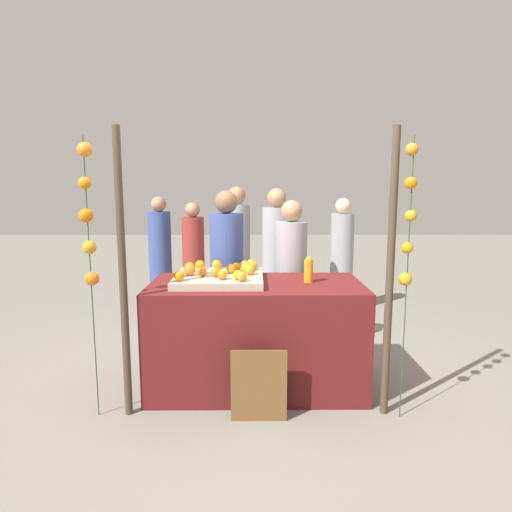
% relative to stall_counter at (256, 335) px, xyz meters
% --- Properties ---
extents(ground_plane, '(24.00, 24.00, 0.00)m').
position_rel_stall_counter_xyz_m(ground_plane, '(0.00, 0.00, -0.45)').
color(ground_plane, gray).
extents(stall_counter, '(1.74, 0.88, 0.89)m').
position_rel_stall_counter_xyz_m(stall_counter, '(0.00, 0.00, 0.00)').
color(stall_counter, '#5B1919').
rests_on(stall_counter, ground_plane).
extents(orange_tray, '(0.72, 0.69, 0.06)m').
position_rel_stall_counter_xyz_m(orange_tray, '(-0.31, 0.03, 0.48)').
color(orange_tray, '#B2AD99').
rests_on(orange_tray, stall_counter).
extents(orange_0, '(0.08, 0.08, 0.08)m').
position_rel_stall_counter_xyz_m(orange_0, '(-0.44, -0.02, 0.54)').
color(orange_0, orange).
rests_on(orange_0, orange_tray).
extents(orange_1, '(0.08, 0.08, 0.08)m').
position_rel_stall_counter_xyz_m(orange_1, '(-0.33, -0.06, 0.55)').
color(orange_1, orange).
rests_on(orange_1, orange_tray).
extents(orange_2, '(0.07, 0.07, 0.07)m').
position_rel_stall_counter_xyz_m(orange_2, '(-0.02, 0.25, 0.54)').
color(orange_2, orange).
rests_on(orange_2, orange_tray).
extents(orange_3, '(0.08, 0.08, 0.08)m').
position_rel_stall_counter_xyz_m(orange_3, '(-0.14, -0.16, 0.54)').
color(orange_3, orange).
rests_on(orange_3, orange_tray).
extents(orange_4, '(0.09, 0.09, 0.09)m').
position_rel_stall_counter_xyz_m(orange_4, '(-0.10, 0.22, 0.55)').
color(orange_4, orange).
rests_on(orange_4, orange_tray).
extents(orange_5, '(0.09, 0.09, 0.09)m').
position_rel_stall_counter_xyz_m(orange_5, '(-0.09, 0.13, 0.55)').
color(orange_5, orange).
rests_on(orange_5, orange_tray).
extents(orange_6, '(0.08, 0.08, 0.08)m').
position_rel_stall_counter_xyz_m(orange_6, '(-0.11, -0.22, 0.54)').
color(orange_6, orange).
rests_on(orange_6, orange_tray).
extents(orange_7, '(0.08, 0.08, 0.08)m').
position_rel_stall_counter_xyz_m(orange_7, '(-0.27, -0.16, 0.54)').
color(orange_7, orange).
rests_on(orange_7, orange_tray).
extents(orange_8, '(0.08, 0.08, 0.08)m').
position_rel_stall_counter_xyz_m(orange_8, '(-0.60, -0.21, 0.55)').
color(orange_8, orange).
rests_on(orange_8, orange_tray).
extents(orange_9, '(0.09, 0.09, 0.09)m').
position_rel_stall_counter_xyz_m(orange_9, '(-0.55, 0.01, 0.55)').
color(orange_9, orange).
rests_on(orange_9, orange_tray).
extents(orange_10, '(0.08, 0.08, 0.08)m').
position_rel_stall_counter_xyz_m(orange_10, '(-0.17, 0.19, 0.54)').
color(orange_10, orange).
rests_on(orange_10, orange_tray).
extents(orange_11, '(0.09, 0.09, 0.09)m').
position_rel_stall_counter_xyz_m(orange_11, '(-0.05, 0.04, 0.55)').
color(orange_11, orange).
rests_on(orange_11, orange_tray).
extents(orange_12, '(0.09, 0.09, 0.09)m').
position_rel_stall_counter_xyz_m(orange_12, '(-0.56, 0.13, 0.55)').
color(orange_12, orange).
rests_on(orange_12, orange_tray).
extents(orange_13, '(0.08, 0.08, 0.08)m').
position_rel_stall_counter_xyz_m(orange_13, '(-0.49, 0.28, 0.55)').
color(orange_13, orange).
rests_on(orange_13, orange_tray).
extents(orange_14, '(0.08, 0.08, 0.08)m').
position_rel_stall_counter_xyz_m(orange_14, '(-0.35, 0.29, 0.55)').
color(orange_14, orange).
rests_on(orange_14, orange_tray).
extents(orange_15, '(0.08, 0.08, 0.08)m').
position_rel_stall_counter_xyz_m(orange_15, '(-0.21, 0.11, 0.55)').
color(orange_15, orange).
rests_on(orange_15, orange_tray).
extents(orange_16, '(0.08, 0.08, 0.08)m').
position_rel_stall_counter_xyz_m(orange_16, '(-0.04, 0.33, 0.55)').
color(orange_16, orange).
rests_on(orange_16, orange_tray).
extents(juice_bottle, '(0.08, 0.08, 0.21)m').
position_rel_stall_counter_xyz_m(juice_bottle, '(0.43, 0.02, 0.54)').
color(juice_bottle, orange).
rests_on(juice_bottle, stall_counter).
extents(chalkboard_sign, '(0.40, 0.03, 0.55)m').
position_rel_stall_counter_xyz_m(chalkboard_sign, '(0.02, -0.58, -0.18)').
color(chalkboard_sign, brown).
rests_on(chalkboard_sign, ground_plane).
extents(vendor_left, '(0.33, 0.33, 1.64)m').
position_rel_stall_counter_xyz_m(vendor_left, '(-0.28, 0.72, 0.32)').
color(vendor_left, '#384C8C').
rests_on(vendor_left, ground_plane).
extents(vendor_right, '(0.31, 0.31, 1.55)m').
position_rel_stall_counter_xyz_m(vendor_right, '(0.35, 0.71, 0.27)').
color(vendor_right, '#99999E').
rests_on(vendor_right, ground_plane).
extents(crowd_person_0, '(0.31, 0.31, 1.53)m').
position_rel_stall_counter_xyz_m(crowd_person_0, '(1.17, 2.30, 0.27)').
color(crowd_person_0, '#99999E').
rests_on(crowd_person_0, ground_plane).
extents(crowd_person_1, '(0.33, 0.33, 1.66)m').
position_rel_stall_counter_xyz_m(crowd_person_1, '(0.25, 1.62, 0.33)').
color(crowd_person_1, '#99999E').
rests_on(crowd_person_1, ground_plane).
extents(crowd_person_2, '(0.31, 0.31, 1.54)m').
position_rel_stall_counter_xyz_m(crowd_person_2, '(-1.31, 2.52, 0.27)').
color(crowd_person_2, '#384C8C').
rests_on(crowd_person_2, ground_plane).
extents(crowd_person_3, '(0.29, 0.29, 1.47)m').
position_rel_stall_counter_xyz_m(crowd_person_3, '(-0.83, 2.34, 0.24)').
color(crowd_person_3, maroon).
rests_on(crowd_person_3, ground_plane).
extents(crowd_person_4, '(0.34, 0.34, 1.68)m').
position_rel_stall_counter_xyz_m(crowd_person_4, '(-0.23, 2.09, 0.34)').
color(crowd_person_4, '#99999E').
rests_on(crowd_person_4, ground_plane).
extents(canopy_post_left, '(0.06, 0.06, 2.09)m').
position_rel_stall_counter_xyz_m(canopy_post_left, '(-0.95, -0.48, 0.60)').
color(canopy_post_left, '#473828').
rests_on(canopy_post_left, ground_plane).
extents(canopy_post_right, '(0.06, 0.06, 2.09)m').
position_rel_stall_counter_xyz_m(canopy_post_right, '(0.95, -0.48, 0.60)').
color(canopy_post_right, '#473828').
rests_on(canopy_post_right, ground_plane).
extents(garland_strand_left, '(0.12, 0.11, 2.02)m').
position_rel_stall_counter_xyz_m(garland_strand_left, '(-1.17, -0.50, 1.01)').
color(garland_strand_left, '#2D4C23').
rests_on(garland_strand_left, ground_plane).
extents(garland_strand_right, '(0.10, 0.11, 2.02)m').
position_rel_stall_counter_xyz_m(garland_strand_right, '(1.05, -0.53, 0.99)').
color(garland_strand_right, '#2D4C23').
rests_on(garland_strand_right, ground_plane).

